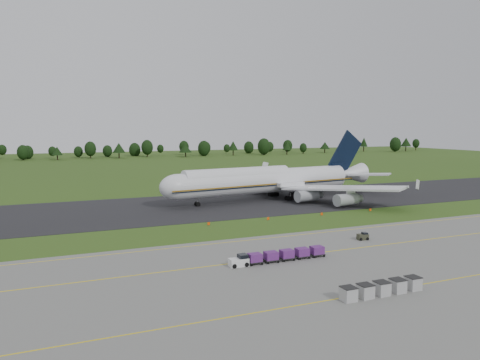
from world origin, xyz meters
name	(u,v)px	position (x,y,z in m)	size (l,w,h in m)	color
ground	(247,227)	(0.00, 0.00, 0.00)	(600.00, 600.00, 0.00)	#2E4C16
apron	(350,277)	(0.00, -34.00, 0.03)	(300.00, 52.00, 0.06)	slate
taxiway	(203,206)	(0.00, 28.00, 0.04)	(300.00, 40.00, 0.08)	black
apron_markings	(321,263)	(0.00, -26.98, 0.06)	(300.00, 30.20, 0.01)	yellow
tree_line	(131,149)	(15.68, 220.16, 5.97)	(526.29, 23.22, 11.52)	black
aircraft	(270,180)	(20.29, 30.65, 5.44)	(68.10, 65.57, 19.05)	silver
baggage_train	(277,256)	(-5.62, -23.68, 0.92)	(15.61, 1.66, 1.59)	silver
utility_cart	(363,237)	(14.63, -17.68, 0.57)	(2.02, 1.38, 1.04)	#313324
uld_row	(382,288)	(-0.59, -41.04, 0.89)	(11.27, 1.67, 1.65)	#A4A4A4
edge_markers	(296,216)	(14.03, 5.12, 0.27)	(41.33, 0.30, 0.60)	#FF4808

